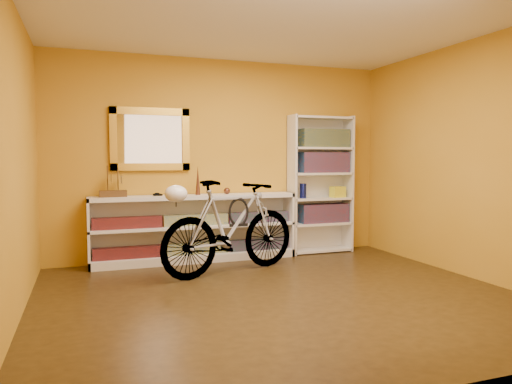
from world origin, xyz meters
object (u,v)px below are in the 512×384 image
object	(u,v)px
console_unit	(195,228)
bookcase	(320,184)
helmet	(176,194)
bicycle	(231,227)

from	to	relation	value
console_unit	bookcase	distance (m)	1.86
console_unit	helmet	xyz separation A→B (m)	(-0.42, -0.99, 0.52)
console_unit	bicycle	size ratio (longest dim) A/B	1.43
bookcase	helmet	bearing A→B (deg)	-155.33
bookcase	helmet	world-z (taller)	bookcase
console_unit	helmet	bearing A→B (deg)	-113.04
bookcase	console_unit	bearing A→B (deg)	-179.20
bookcase	helmet	xyz separation A→B (m)	(-2.20, -1.01, -0.01)
bookcase	bicycle	distance (m)	1.78
console_unit	helmet	distance (m)	1.19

